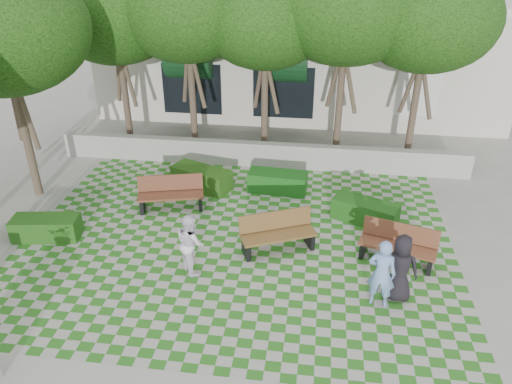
# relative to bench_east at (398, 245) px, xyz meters

# --- Properties ---
(ground) EXTENTS (90.00, 90.00, 0.00)m
(ground) POSITION_rel_bench_east_xyz_m (-4.37, -0.75, -0.50)
(ground) COLOR gray
(ground) RESTS_ON ground
(lawn) EXTENTS (12.00, 12.00, 0.00)m
(lawn) POSITION_rel_bench_east_xyz_m (-4.37, 0.25, -0.49)
(lawn) COLOR #2B721E
(lawn) RESTS_ON ground
(retaining_wall) EXTENTS (15.00, 0.36, 0.90)m
(retaining_wall) POSITION_rel_bench_east_xyz_m (-4.37, 5.45, -0.05)
(retaining_wall) COLOR #9E9B93
(retaining_wall) RESTS_ON ground
(bench_east) EXTENTS (2.07, 1.18, 1.03)m
(bench_east) POSITION_rel_bench_east_xyz_m (0.00, 0.00, 0.00)
(bench_east) COLOR brown
(bench_east) RESTS_ON ground
(bench_mid) EXTENTS (2.14, 1.46, 1.07)m
(bench_mid) POSITION_rel_bench_east_xyz_m (-3.19, 0.11, 0.02)
(bench_mid) COLOR brown
(bench_mid) RESTS_ON ground
(bench_west) EXTENTS (2.12, 1.15, 1.06)m
(bench_west) POSITION_rel_bench_east_xyz_m (-6.71, 1.91, 0.01)
(bench_west) COLOR brown
(bench_west) RESTS_ON ground
(hedge_east) EXTENTS (2.07, 1.46, 0.67)m
(hedge_east) POSITION_rel_bench_east_xyz_m (-0.73, 1.93, -0.16)
(hedge_east) COLOR #164612
(hedge_east) RESTS_ON ground
(hedge_midright) EXTENTS (1.99, 0.93, 0.68)m
(hedge_midright) POSITION_rel_bench_east_xyz_m (-3.52, 3.52, -0.16)
(hedge_midright) COLOR #144B14
(hedge_midright) RESTS_ON ground
(hedge_midleft) EXTENTS (2.19, 1.54, 0.71)m
(hedge_midleft) POSITION_rel_bench_east_xyz_m (-6.09, 3.42, -0.14)
(hedge_midleft) COLOR #1F4712
(hedge_midleft) RESTS_ON ground
(hedge_west) EXTENTS (1.93, 1.00, 0.65)m
(hedge_west) POSITION_rel_bench_east_xyz_m (-9.75, -0.20, -0.18)
(hedge_west) COLOR #1A4713
(hedge_west) RESTS_ON ground
(person_blue) EXTENTS (0.72, 0.55, 1.77)m
(person_blue) POSITION_rel_bench_east_xyz_m (-0.62, -1.82, 0.39)
(person_blue) COLOR #769AD8
(person_blue) RESTS_ON ground
(person_dark) EXTENTS (0.92, 0.68, 1.73)m
(person_dark) POSITION_rel_bench_east_xyz_m (-0.18, -1.53, 0.37)
(person_dark) COLOR black
(person_dark) RESTS_ON ground
(person_white) EXTENTS (0.98, 1.00, 1.63)m
(person_white) POSITION_rel_bench_east_xyz_m (-5.28, -1.10, 0.32)
(person_white) COLOR white
(person_white) RESTS_ON ground
(tree_row) EXTENTS (17.70, 13.40, 7.41)m
(tree_row) POSITION_rel_bench_east_xyz_m (-6.23, 5.20, 4.68)
(tree_row) COLOR #47382B
(tree_row) RESTS_ON ground
(building) EXTENTS (18.00, 8.92, 5.15)m
(building) POSITION_rel_bench_east_xyz_m (-3.43, 13.33, 2.02)
(building) COLOR beige
(building) RESTS_ON ground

